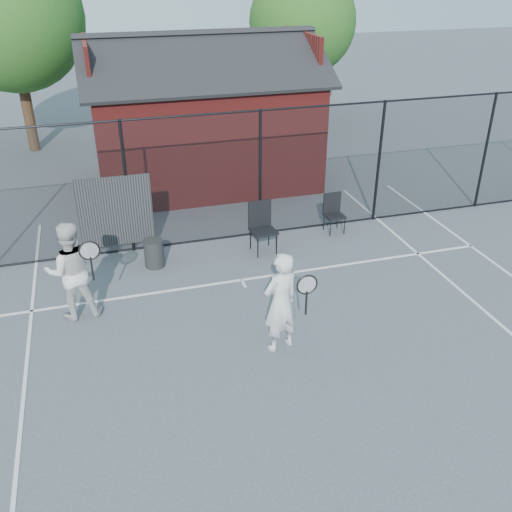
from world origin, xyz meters
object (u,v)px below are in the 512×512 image
object	(u,v)px
player_back	(71,271)
waste_bin	(154,253)
clubhouse	(203,127)
chair_left	(263,229)
chair_right	(335,214)
player_front	(281,302)

from	to	relation	value
player_back	waste_bin	xyz separation A→B (m)	(1.62, 1.48, -0.64)
clubhouse	waste_bin	xyz separation A→B (m)	(-2.13, -4.88, -1.30)
chair_left	waste_bin	bearing A→B (deg)	174.24
clubhouse	waste_bin	world-z (taller)	clubhouse
clubhouse	chair_right	xyz separation A→B (m)	(2.25, -4.40, -1.14)
chair_left	waste_bin	xyz separation A→B (m)	(-2.44, 0.02, -0.25)
player_front	player_back	size ratio (longest dim) A/B	0.96
clubhouse	waste_bin	size ratio (longest dim) A/B	10.55
player_back	clubhouse	bearing A→B (deg)	59.44
player_front	chair_left	world-z (taller)	player_front
chair_right	waste_bin	size ratio (longest dim) A/B	1.50
player_back	waste_bin	bearing A→B (deg)	42.38
player_back	chair_left	xyz separation A→B (m)	(4.07, 1.46, -0.38)
player_back	chair_left	world-z (taller)	player_back
player_back	chair_left	distance (m)	4.34
chair_left	chair_right	size ratio (longest dim) A/B	1.21
clubhouse	chair_left	bearing A→B (deg)	-86.39
player_back	waste_bin	size ratio (longest dim) A/B	3.06
chair_right	waste_bin	bearing A→B (deg)	-176.41
chair_left	waste_bin	size ratio (longest dim) A/B	1.83
player_front	player_back	distance (m)	3.86
chair_right	chair_left	bearing A→B (deg)	-168.23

